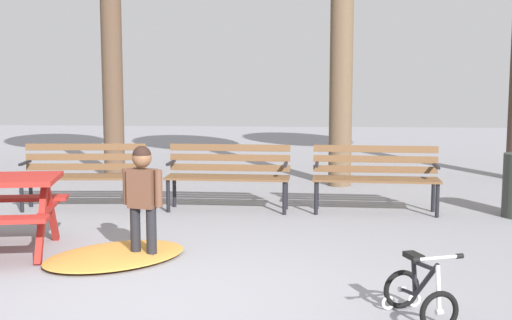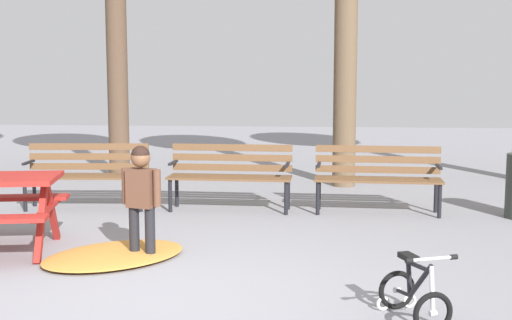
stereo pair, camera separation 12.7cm
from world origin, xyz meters
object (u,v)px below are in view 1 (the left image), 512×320
kids_bicycle (419,293)px  park_bench_left (228,171)px  park_bench_right (375,173)px  park_bench_far_left (84,170)px  child_standing (143,193)px

kids_bicycle → park_bench_left: bearing=114.9°
park_bench_right → kids_bicycle: park_bench_right is taller
park_bench_far_left → park_bench_right: size_ratio=1.01×
park_bench_left → kids_bicycle: park_bench_left is taller
park_bench_right → child_standing: bearing=-135.3°
park_bench_far_left → child_standing: (1.36, -2.39, 0.14)m
park_bench_far_left → park_bench_right: (3.81, 0.03, 0.00)m
park_bench_left → park_bench_right: (1.90, -0.02, 0.00)m
child_standing → kids_bicycle: 2.83m
kids_bicycle → child_standing: bearing=148.1°
child_standing → park_bench_right: bearing=44.7°
park_bench_left → park_bench_right: size_ratio=1.00×
park_bench_left → park_bench_right: bearing=-0.7°
child_standing → kids_bicycle: size_ratio=1.74×
child_standing → park_bench_left: bearing=77.4°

